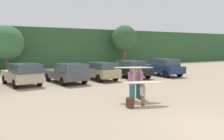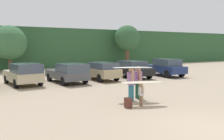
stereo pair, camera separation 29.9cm
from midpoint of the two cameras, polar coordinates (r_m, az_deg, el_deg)
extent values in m
plane|color=tan|center=(9.14, 22.14, -12.49)|extent=(120.00, 120.00, 0.00)
cube|color=#2D5633|center=(36.83, -17.95, 5.04)|extent=(108.00, 12.00, 5.12)
cylinder|color=brown|center=(28.45, -22.74, 1.21)|extent=(0.43, 0.43, 1.59)
sphere|color=#38663D|center=(28.39, -22.92, 6.00)|extent=(3.72, 3.72, 3.72)
cylinder|color=brown|center=(33.57, 3.86, 2.94)|extent=(0.60, 0.60, 2.40)
sphere|color=#2D5633|center=(33.56, 3.89, 7.55)|extent=(3.52, 3.52, 3.52)
cube|color=beige|center=(18.53, -19.99, -1.31)|extent=(2.37, 4.18, 0.66)
cube|color=#3F4C5B|center=(17.58, -19.18, 0.44)|extent=(1.98, 2.48, 0.61)
cylinder|color=black|center=(19.62, -23.35, -2.03)|extent=(0.31, 0.66, 0.63)
cylinder|color=black|center=(20.05, -18.78, -1.71)|extent=(0.31, 0.66, 0.63)
cylinder|color=black|center=(17.10, -21.33, -3.02)|extent=(0.31, 0.66, 0.63)
cylinder|color=black|center=(17.60, -16.16, -2.62)|extent=(0.31, 0.66, 0.63)
cube|color=#4C4F54|center=(18.77, -10.28, -1.05)|extent=(2.38, 4.36, 0.57)
cube|color=#3F4C5B|center=(17.83, -8.97, 0.52)|extent=(2.00, 2.40, 0.60)
cylinder|color=black|center=(19.73, -14.21, -1.65)|extent=(0.30, 0.69, 0.66)
cylinder|color=black|center=(20.40, -9.71, -1.32)|extent=(0.30, 0.69, 0.66)
cylinder|color=black|center=(17.22, -10.91, -2.63)|extent=(0.30, 0.69, 0.66)
cylinder|color=black|center=(17.98, -5.93, -2.21)|extent=(0.30, 0.69, 0.66)
cube|color=tan|center=(20.05, -2.69, -0.44)|extent=(2.10, 4.47, 0.66)
cube|color=#3F4C5B|center=(19.44, -1.68, 1.07)|extent=(1.78, 2.49, 0.49)
cylinder|color=black|center=(20.96, -6.51, -1.11)|extent=(0.28, 0.67, 0.66)
cylinder|color=black|center=(21.70, -2.90, -0.84)|extent=(0.28, 0.67, 0.66)
cylinder|color=black|center=(18.48, -2.43, -1.98)|extent=(0.28, 0.67, 0.66)
cylinder|color=black|center=(19.32, 1.47, -1.65)|extent=(0.28, 0.67, 0.66)
cube|color=black|center=(21.38, 5.03, -0.12)|extent=(2.11, 4.37, 0.58)
cube|color=#3F4C5B|center=(21.23, 5.24, 1.39)|extent=(1.85, 2.37, 0.57)
cylinder|color=black|center=(22.08, 1.08, -0.67)|extent=(0.26, 0.71, 0.70)
cylinder|color=black|center=(23.03, 4.61, -0.43)|extent=(0.26, 0.71, 0.70)
cylinder|color=black|center=(19.79, 5.51, -1.44)|extent=(0.26, 0.71, 0.70)
cylinder|color=black|center=(20.85, 9.20, -1.12)|extent=(0.26, 0.71, 0.70)
cube|color=navy|center=(23.09, 12.68, 0.26)|extent=(1.84, 4.15, 0.62)
cube|color=#3F4C5B|center=(22.77, 13.32, 1.76)|extent=(1.69, 2.18, 0.64)
cylinder|color=black|center=(23.65, 8.98, -0.30)|extent=(0.22, 0.71, 0.71)
cylinder|color=black|center=(24.69, 12.03, -0.11)|extent=(0.22, 0.71, 0.71)
cylinder|color=black|center=(21.56, 13.40, -0.96)|extent=(0.22, 0.71, 0.71)
cylinder|color=black|center=(22.69, 16.51, -0.72)|extent=(0.22, 0.71, 0.71)
cylinder|color=teal|center=(12.30, 5.46, -5.48)|extent=(0.19, 0.19, 0.83)
cylinder|color=teal|center=(12.57, 5.03, -5.23)|extent=(0.19, 0.19, 0.83)
cube|color=#9966A5|center=(12.32, 5.27, -2.02)|extent=(0.42, 0.49, 0.63)
sphere|color=tan|center=(12.27, 5.29, 0.05)|extent=(0.26, 0.26, 0.26)
cylinder|color=tan|center=(12.08, 5.62, -1.38)|extent=(0.19, 0.23, 0.68)
cylinder|color=tan|center=(12.52, 4.95, -1.13)|extent=(0.21, 0.32, 0.68)
cylinder|color=#8C6B4C|center=(11.30, 7.85, -7.33)|extent=(0.12, 0.12, 0.51)
cylinder|color=#8C6B4C|center=(11.46, 7.52, -7.13)|extent=(0.12, 0.12, 0.51)
cube|color=silver|center=(11.29, 7.71, -5.00)|extent=(0.26, 0.30, 0.39)
sphere|color=tan|center=(11.24, 7.73, -3.62)|extent=(0.16, 0.16, 0.16)
cylinder|color=tan|center=(11.14, 7.98, -4.62)|extent=(0.11, 0.11, 0.41)
cylinder|color=tan|center=(11.40, 7.47, -4.37)|extent=(0.14, 0.22, 0.42)
cylinder|color=#26593F|center=(12.77, 7.08, -5.08)|extent=(0.19, 0.19, 0.83)
cylinder|color=#26593F|center=(13.04, 6.63, -4.84)|extent=(0.19, 0.19, 0.83)
cube|color=#9966A5|center=(12.79, 6.89, -1.73)|extent=(0.42, 0.49, 0.64)
sphere|color=tan|center=(12.74, 6.91, 0.28)|extent=(0.26, 0.26, 0.26)
cylinder|color=tan|center=(12.55, 7.26, -1.11)|extent=(0.24, 0.42, 0.67)
cylinder|color=tan|center=(12.99, 6.55, -0.88)|extent=(0.22, 0.34, 0.68)
ellipsoid|color=white|center=(12.19, 5.61, 0.59)|extent=(2.14, 1.35, 0.09)
ellipsoid|color=beige|center=(11.37, 7.88, -2.90)|extent=(2.11, 1.17, 0.09)
cube|color=#592D23|center=(11.02, 4.64, -7.79)|extent=(0.24, 0.34, 0.45)
camera|label=1|loc=(0.15, -89.43, 0.06)|focal=38.55mm
camera|label=2|loc=(0.15, 90.57, -0.06)|focal=38.55mm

